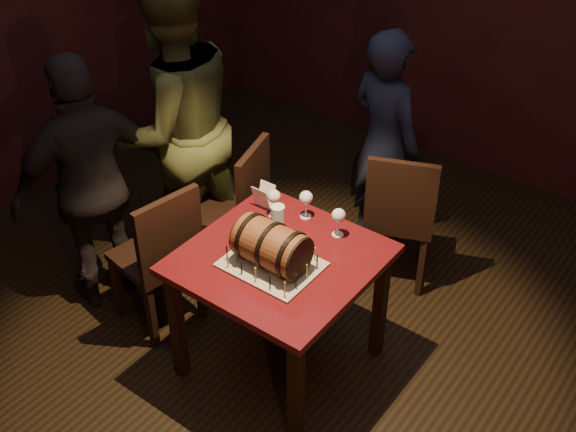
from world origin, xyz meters
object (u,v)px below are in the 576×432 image
Objects in this scene: wine_glass_mid at (306,199)px; person_left_front at (93,186)px; wine_glass_right at (339,216)px; chair_left_front at (162,253)px; person_left_rear at (173,127)px; wine_glass_left at (274,197)px; pub_table at (280,273)px; chair_left_rear at (239,205)px; chair_back at (400,213)px; barrel_cake at (271,246)px; person_back at (384,144)px; pint_of_ale at (278,219)px.

wine_glass_mid is 0.10× the size of person_left_front.
wine_glass_mid is 1.00× the size of wine_glass_right.
wine_glass_right is 0.17× the size of chair_left_front.
wine_glass_mid is 1.00m from person_left_rear.
person_left_front is (-0.96, -0.41, -0.09)m from wine_glass_left.
pub_table is 0.97× the size of chair_left_rear.
chair_back and chair_left_front have the same top height.
person_left_rear is (-1.00, 0.05, 0.07)m from wine_glass_mid.
chair_left_rear is at bearing 85.98° from chair_left_front.
person_left_front reaches higher than wine_glass_right.
barrel_cake reaches higher than chair_left_rear.
wine_glass_left is 0.17× the size of chair_left_rear.
wine_glass_mid is 0.11× the size of person_back.
chair_back is at bearing 82.36° from barrel_cake.
person_left_front is (-1.19, -0.16, 0.14)m from pub_table.
barrel_cake is at bearing -53.89° from wine_glass_left.
wine_glass_right is at bearing 120.68° from person_back.
person_back is at bearing 96.98° from barrel_cake.
wine_glass_right is 0.74m from chair_back.
pub_table is at bearing 11.43° from chair_left_front.
wine_glass_right is at bearing -91.66° from chair_back.
wine_glass_right reaches higher than pint_of_ale.
wine_glass_left is 0.17m from wine_glass_mid.
barrel_cake is 0.80m from chair_left_front.
wine_glass_mid is (-0.10, 0.42, -0.01)m from barrel_cake.
wine_glass_right is 0.10× the size of person_left_front.
pub_table is 0.28m from pint_of_ale.
person_left_rear is at bearing -171.37° from person_left_front.
barrel_cake is at bearing -76.57° from wine_glass_mid.
person_back reaches higher than wine_glass_right.
wine_glass_mid is (-0.09, 0.34, 0.23)m from pub_table.
pub_table is at bearing -75.31° from wine_glass_mid.
chair_left_rear is at bearing -148.13° from chair_back.
person_left_rear is (-1.22, 0.08, 0.07)m from wine_glass_right.
chair_back is 0.49× the size of person_left_rear.
wine_glass_mid is 0.17× the size of chair_left_rear.
wine_glass_right is 1.01m from chair_left_front.
chair_left_rear is (-0.53, 0.30, -0.30)m from pint_of_ale.
chair_left_front reaches higher than pub_table.
pub_table is 1.21m from person_left_front.
person_back reaches higher than chair_left_rear.
wine_glass_left is 0.37m from wine_glass_right.
barrel_cake is (0.01, -0.08, 0.23)m from pub_table.
person_left_front is at bearing -172.46° from pub_table.
wine_glass_mid is at bearing 172.42° from wine_glass_right.
chair_back is at bearing 131.69° from person_left_rear.
wine_glass_mid is at bearing 133.64° from person_left_front.
wine_glass_mid is (0.14, 0.09, -0.00)m from wine_glass_left.
person_left_front reaches higher than wine_glass_mid.
person_left_front is at bearing -176.24° from barrel_cake.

